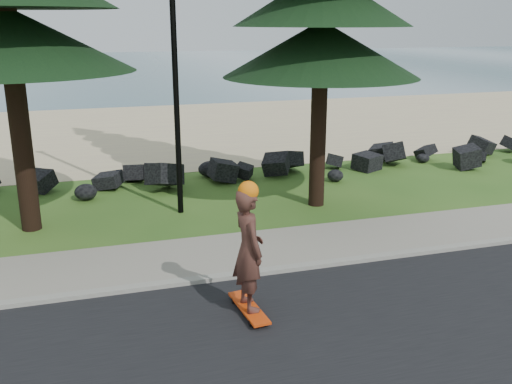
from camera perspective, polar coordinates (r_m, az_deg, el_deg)
ground at (r=11.53m, az=-4.89°, el=-6.94°), size 160.00×160.00×0.00m
kerb at (r=10.71m, az=-3.88°, el=-8.57°), size 160.00×0.20×0.10m
sidewalk at (r=11.69m, az=-5.10°, el=-6.38°), size 160.00×2.00×0.08m
beach_sand at (r=25.36m, az=-11.76°, el=5.95°), size 160.00×15.00×0.01m
ocean at (r=61.56m, az=-15.03°, el=11.95°), size 160.00×58.00×0.01m
seawall_boulders at (r=16.74m, az=-8.88°, el=0.54°), size 60.00×2.40×1.10m
lamp_post at (r=13.72m, az=-8.20°, el=14.57°), size 0.25×0.14×8.14m
skateboarder at (r=9.09m, az=-0.75°, el=-5.84°), size 0.55×1.23×2.25m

